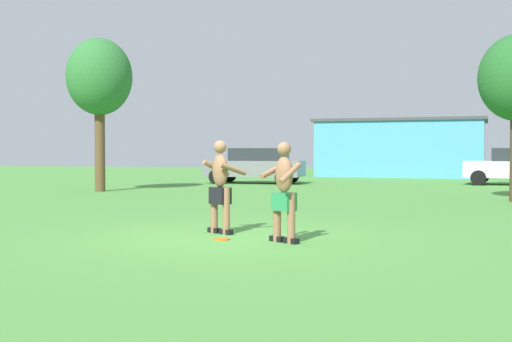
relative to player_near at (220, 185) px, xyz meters
name	(u,v)px	position (x,y,z in m)	size (l,w,h in m)	color
ground_plane	(232,238)	(0.39, -0.44, -0.87)	(80.00, 80.00, 0.00)	#4C8E3D
player_near	(220,185)	(0.00, 0.00, 0.00)	(0.78, 0.72, 1.67)	black
player_in_green	(284,190)	(1.40, -0.69, -0.03)	(0.63, 0.75, 1.62)	black
frisbee	(222,239)	(0.34, -0.75, -0.86)	(0.27, 0.27, 0.03)	orange
car_gray_near_post	(256,165)	(-5.25, 16.42, -0.05)	(4.40, 2.24, 1.58)	slate
outbuilding_behind_lot	(402,148)	(-0.14, 27.00, 0.75)	(9.34, 5.72, 3.24)	#4C9ED1
tree_left_field	(99,79)	(-8.66, 9.29, 3.19)	(2.35, 2.35, 5.51)	brown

